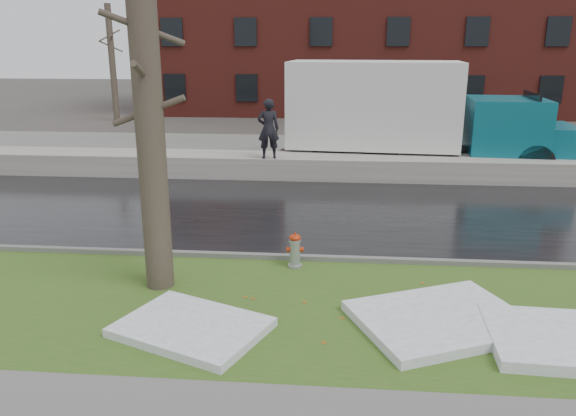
# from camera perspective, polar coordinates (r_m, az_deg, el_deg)

# --- Properties ---
(ground) EXTENTS (120.00, 120.00, 0.00)m
(ground) POSITION_cam_1_polar(r_m,az_deg,el_deg) (10.92, 0.01, -7.37)
(ground) COLOR #47423D
(ground) RESTS_ON ground
(verge) EXTENTS (60.00, 4.50, 0.04)m
(verge) POSITION_cam_1_polar(r_m,az_deg,el_deg) (9.78, -0.64, -10.21)
(verge) COLOR #33531B
(verge) RESTS_ON ground
(road) EXTENTS (60.00, 7.00, 0.03)m
(road) POSITION_cam_1_polar(r_m,az_deg,el_deg) (15.12, 1.51, -0.43)
(road) COLOR black
(road) RESTS_ON ground
(parking_lot) EXTENTS (60.00, 9.00, 0.03)m
(parking_lot) POSITION_cam_1_polar(r_m,az_deg,el_deg) (23.38, 2.82, 5.61)
(parking_lot) COLOR slate
(parking_lot) RESTS_ON ground
(curb) EXTENTS (60.00, 0.15, 0.14)m
(curb) POSITION_cam_1_polar(r_m,az_deg,el_deg) (11.81, 0.44, -5.10)
(curb) COLOR slate
(curb) RESTS_ON ground
(snowbank) EXTENTS (60.00, 1.60, 0.75)m
(snowbank) POSITION_cam_1_polar(r_m,az_deg,el_deg) (19.10, 2.31, 4.26)
(snowbank) COLOR #A6A098
(snowbank) RESTS_ON ground
(brick_building) EXTENTS (26.00, 12.00, 10.00)m
(brick_building) POSITION_cam_1_polar(r_m,az_deg,el_deg) (39.97, 6.97, 17.20)
(brick_building) COLOR maroon
(brick_building) RESTS_ON ground
(bg_tree_left) EXTENTS (1.40, 1.62, 6.50)m
(bg_tree_left) POSITION_cam_1_polar(r_m,az_deg,el_deg) (34.46, -17.43, 13.95)
(bg_tree_left) COLOR brown
(bg_tree_left) RESTS_ON ground
(bg_tree_center) EXTENTS (1.40, 1.62, 6.50)m
(bg_tree_center) POSITION_cam_1_polar(r_m,az_deg,el_deg) (36.61, -5.98, 14.70)
(bg_tree_center) COLOR brown
(bg_tree_center) RESTS_ON ground
(fire_hydrant) EXTENTS (0.36, 0.31, 0.73)m
(fire_hydrant) POSITION_cam_1_polar(r_m,az_deg,el_deg) (11.30, 0.71, -4.16)
(fire_hydrant) COLOR #989CA0
(fire_hydrant) RESTS_ON verge
(tree) EXTENTS (1.31, 1.57, 6.31)m
(tree) POSITION_cam_1_polar(r_m,az_deg,el_deg) (10.05, -13.94, 9.18)
(tree) COLOR brown
(tree) RESTS_ON verge
(box_truck) EXTENTS (11.47, 3.34, 3.80)m
(box_truck) POSITION_cam_1_polar(r_m,az_deg,el_deg) (20.54, 12.03, 9.40)
(box_truck) COLOR black
(box_truck) RESTS_ON ground
(worker) EXTENTS (0.79, 0.60, 1.94)m
(worker) POSITION_cam_1_polar(r_m,az_deg,el_deg) (18.38, -2.00, 8.05)
(worker) COLOR black
(worker) RESTS_ON snowbank
(snow_patch_near) EXTENTS (3.19, 2.89, 0.16)m
(snow_patch_near) POSITION_cam_1_polar(r_m,az_deg,el_deg) (9.55, 15.23, -10.87)
(snow_patch_near) COLOR white
(snow_patch_near) RESTS_ON verge
(snow_patch_far) EXTENTS (2.65, 2.33, 0.14)m
(snow_patch_far) POSITION_cam_1_polar(r_m,az_deg,el_deg) (9.14, -9.75, -11.86)
(snow_patch_far) COLOR white
(snow_patch_far) RESTS_ON verge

